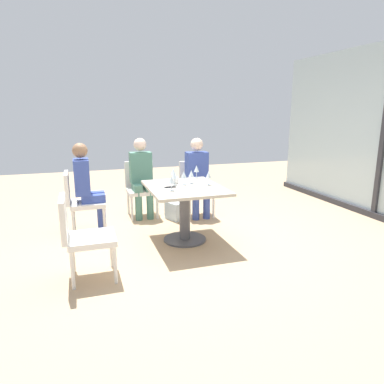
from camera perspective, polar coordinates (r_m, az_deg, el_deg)
The scene contains 20 objects.
ground_plane at distance 4.65m, azimuth -1.18°, elevation -7.91°, with size 12.00×12.00×0.00m, color tan.
window_wall_backdrop at distance 6.10m, azimuth 29.09°, elevation 7.22°, with size 5.05×0.10×2.70m.
dining_table_main at distance 4.48m, azimuth -1.22°, elevation -1.48°, with size 1.14×0.93×0.73m.
chair_far_left at distance 5.64m, azimuth 0.61°, elevation 1.16°, with size 0.50×0.46×0.87m.
chair_front_left at distance 5.01m, azimuth -18.01°, elevation -1.06°, with size 0.46×0.50×0.87m.
chair_side_end at distance 5.68m, azimuth -8.43°, elevation 1.11°, with size 0.50×0.46×0.87m.
chair_front_right at distance 3.64m, azimuth -17.80°, elevation -6.40°, with size 0.46×0.50×0.87m.
person_far_left at distance 5.50m, azimuth 0.98°, elevation 3.01°, with size 0.39×0.34×1.26m.
person_front_left at distance 4.96m, azimuth -16.92°, elevation 1.30°, with size 0.34×0.39×1.26m.
person_side_end at distance 5.54m, azimuth -8.31°, elevation 2.94°, with size 0.39×0.34×1.26m.
wine_glass_0 at distance 4.52m, azimuth -1.36°, elevation 2.84°, with size 0.07×0.07×0.18m.
wine_glass_1 at distance 4.98m, azimuth 0.74°, elevation 3.83°, with size 0.07×0.07×0.18m.
wine_glass_2 at distance 4.75m, azimuth -3.10°, elevation 3.33°, with size 0.07×0.07×0.18m.
wine_glass_3 at distance 4.50m, azimuth -2.93°, elevation 2.79°, with size 0.07×0.07×0.18m.
wine_glass_4 at distance 4.59m, azimuth -0.13°, elevation 3.02°, with size 0.07×0.07×0.18m.
wine_glass_5 at distance 4.19m, azimuth -3.43°, elevation 1.99°, with size 0.07×0.07×0.18m.
wine_glass_6 at distance 4.51m, azimuth 2.76°, elevation 2.81°, with size 0.07×0.07×0.18m.
coffee_cup at distance 4.62m, azimuth -2.73°, elevation 1.96°, with size 0.08×0.08×0.09m, color white.
cell_phone_on_table at distance 4.39m, azimuth -3.63°, elevation 0.81°, with size 0.07×0.14×0.01m, color black.
handbag_0 at distance 5.46m, azimuth -2.95°, elevation -3.13°, with size 0.30×0.16×0.28m, color silver.
Camera 1 is at (4.15, -1.25, 1.68)m, focal length 32.38 mm.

